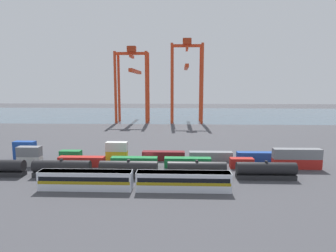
% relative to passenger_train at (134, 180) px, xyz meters
% --- Properties ---
extents(ground_plane, '(420.00, 420.00, 0.00)m').
position_rel_passenger_train_xyz_m(ground_plane, '(0.56, 61.62, -2.14)').
color(ground_plane, '#424247').
extents(harbour_water, '(400.00, 110.00, 0.01)m').
position_rel_passenger_train_xyz_m(harbour_water, '(0.56, 154.92, -2.14)').
color(harbour_water, '#475B6B').
rests_on(harbour_water, ground_plane).
extents(passenger_train, '(39.22, 3.14, 3.90)m').
position_rel_passenger_train_xyz_m(passenger_train, '(0.00, 0.00, 0.00)').
color(passenger_train, silver).
rests_on(passenger_train, ground_plane).
extents(freight_tank_row, '(76.53, 2.79, 4.25)m').
position_rel_passenger_train_xyz_m(freight_tank_row, '(-2.56, 8.12, -0.16)').
color(freight_tank_row, '#232326').
rests_on(freight_tank_row, ground_plane).
extents(shipping_container_0, '(6.04, 2.44, 2.60)m').
position_rel_passenger_train_xyz_m(shipping_container_0, '(-30.57, 16.88, -0.84)').
color(shipping_container_0, silver).
rests_on(shipping_container_0, ground_plane).
extents(shipping_container_1, '(6.04, 2.44, 2.60)m').
position_rel_passenger_train_xyz_m(shipping_container_1, '(-30.57, 16.88, 1.76)').
color(shipping_container_1, slate).
rests_on(shipping_container_1, shipping_container_0).
extents(shipping_container_2, '(12.10, 2.44, 2.60)m').
position_rel_passenger_train_xyz_m(shipping_container_2, '(-16.58, 16.88, -0.84)').
color(shipping_container_2, '#AD211C').
rests_on(shipping_container_2, ground_plane).
extents(shipping_container_3, '(12.10, 2.44, 2.60)m').
position_rel_passenger_train_xyz_m(shipping_container_3, '(-2.59, 16.88, -0.84)').
color(shipping_container_3, '#197538').
rests_on(shipping_container_3, ground_plane).
extents(shipping_container_4, '(12.10, 2.44, 2.60)m').
position_rel_passenger_train_xyz_m(shipping_container_4, '(11.39, 16.88, -0.84)').
color(shipping_container_4, '#197538').
rests_on(shipping_container_4, ground_plane).
extents(shipping_container_5, '(6.04, 2.44, 2.60)m').
position_rel_passenger_train_xyz_m(shipping_container_5, '(25.38, 16.88, -0.84)').
color(shipping_container_5, '#AD211C').
rests_on(shipping_container_5, ground_plane).
extents(shipping_container_6, '(12.10, 2.44, 2.60)m').
position_rel_passenger_train_xyz_m(shipping_container_6, '(39.37, 16.88, -0.84)').
color(shipping_container_6, '#AD211C').
rests_on(shipping_container_6, ground_plane).
extents(shipping_container_7, '(12.10, 2.44, 2.60)m').
position_rel_passenger_train_xyz_m(shipping_container_7, '(39.37, 16.88, 1.76)').
color(shipping_container_7, slate).
rests_on(shipping_container_7, shipping_container_6).
extents(shipping_container_8, '(6.04, 2.44, 2.60)m').
position_rel_passenger_train_xyz_m(shipping_container_8, '(-35.56, 23.81, -0.84)').
color(shipping_container_8, '#1C4299').
rests_on(shipping_container_8, ground_plane).
extents(shipping_container_9, '(6.04, 2.44, 2.60)m').
position_rel_passenger_train_xyz_m(shipping_container_9, '(-35.56, 23.81, 1.76)').
color(shipping_container_9, '#1C4299').
rests_on(shipping_container_9, shipping_container_8).
extents(shipping_container_10, '(6.04, 2.44, 2.60)m').
position_rel_passenger_train_xyz_m(shipping_container_10, '(-22.13, 23.81, -0.84)').
color(shipping_container_10, '#197538').
rests_on(shipping_container_10, ground_plane).
extents(shipping_container_11, '(6.04, 2.44, 2.60)m').
position_rel_passenger_train_xyz_m(shipping_container_11, '(-8.71, 23.81, -0.84)').
color(shipping_container_11, gold).
rests_on(shipping_container_11, ground_plane).
extents(shipping_container_12, '(6.04, 2.44, 2.60)m').
position_rel_passenger_train_xyz_m(shipping_container_12, '(-8.71, 23.81, 1.76)').
color(shipping_container_12, silver).
rests_on(shipping_container_12, shipping_container_11).
extents(shipping_container_13, '(12.10, 2.44, 2.60)m').
position_rel_passenger_train_xyz_m(shipping_container_13, '(4.72, 23.81, -0.84)').
color(shipping_container_13, maroon).
rests_on(shipping_container_13, ground_plane).
extents(shipping_container_14, '(12.10, 2.44, 2.60)m').
position_rel_passenger_train_xyz_m(shipping_container_14, '(18.14, 23.81, -0.84)').
color(shipping_container_14, slate).
rests_on(shipping_container_14, ground_plane).
extents(shipping_container_15, '(12.10, 2.44, 2.60)m').
position_rel_passenger_train_xyz_m(shipping_container_15, '(31.57, 23.81, -0.84)').
color(shipping_container_15, '#1C4299').
rests_on(shipping_container_15, ground_plane).
extents(shipping_container_16, '(6.04, 2.44, 2.60)m').
position_rel_passenger_train_xyz_m(shipping_container_16, '(44.99, 23.81, -0.84)').
color(shipping_container_16, maroon).
rests_on(shipping_container_16, ground_plane).
extents(gantry_crane_west, '(18.97, 40.27, 42.88)m').
position_rel_passenger_train_xyz_m(gantry_crane_west, '(-17.76, 113.36, 23.86)').
color(gantry_crane_west, red).
rests_on(gantry_crane_west, ground_plane).
extents(gantry_crane_central, '(18.14, 34.12, 46.97)m').
position_rel_passenger_train_xyz_m(gantry_crane_central, '(13.40, 112.08, 25.89)').
color(gantry_crane_central, red).
rests_on(gantry_crane_central, ground_plane).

